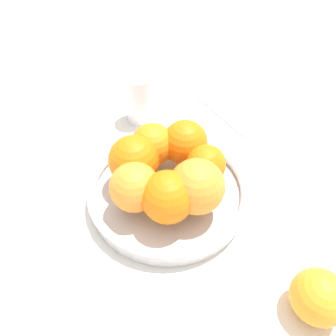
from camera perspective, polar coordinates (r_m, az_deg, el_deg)
ground_plane at (r=0.56m, az=0.00°, el=-5.19°), size 4.00×4.00×0.00m
fruit_bowl at (r=0.55m, az=0.00°, el=-4.03°), size 0.26×0.26×0.03m
orange_pile at (r=0.50m, az=-0.20°, el=-0.14°), size 0.20×0.19×0.08m
stray_orange at (r=0.47m, az=25.05°, el=-19.31°), size 0.07×0.07×0.07m
drinking_glass at (r=0.69m, az=-4.97°, el=12.00°), size 0.06×0.06×0.10m
napkin_folded at (r=0.78m, az=13.90°, el=10.84°), size 0.21×0.21×0.01m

